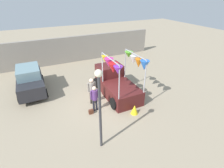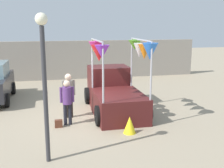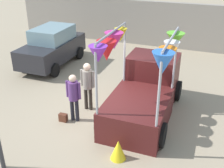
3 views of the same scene
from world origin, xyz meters
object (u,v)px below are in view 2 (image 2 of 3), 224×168
at_px(person_vendor, 69,91).
at_px(folded_kite_bundle_sunflower, 130,125).
at_px(handbag, 59,124).
at_px(street_lamp, 44,68).
at_px(person_customer, 67,98).
at_px(vendor_truck, 114,89).

relative_size(person_vendor, folded_kite_bundle_sunflower, 3.00).
bearing_deg(folded_kite_bundle_sunflower, handbag, 155.01).
height_order(street_lamp, folded_kite_bundle_sunflower, street_lamp).
height_order(person_customer, folded_kite_bundle_sunflower, person_customer).
height_order(handbag, folded_kite_bundle_sunflower, folded_kite_bundle_sunflower).
bearing_deg(folded_kite_bundle_sunflower, person_vendor, 131.71).
bearing_deg(person_vendor, folded_kite_bundle_sunflower, -48.29).
bearing_deg(folded_kite_bundle_sunflower, street_lamp, -152.24).
bearing_deg(person_customer, folded_kite_bundle_sunflower, -32.83).
relative_size(street_lamp, folded_kite_bundle_sunflower, 6.66).
distance_m(person_customer, handbag, 0.98).
xyz_separation_m(vendor_truck, folded_kite_bundle_sunflower, (-0.04, -2.66, -0.65)).
relative_size(person_vendor, handbag, 6.42).
height_order(handbag, street_lamp, street_lamp).
bearing_deg(vendor_truck, handbag, -147.44).
bearing_deg(vendor_truck, folded_kite_bundle_sunflower, -90.91).
distance_m(vendor_truck, handbag, 2.99).
height_order(person_vendor, street_lamp, street_lamp).
distance_m(person_vendor, handbag, 1.49).
distance_m(vendor_truck, person_vendor, 2.03).
bearing_deg(street_lamp, handbag, 81.69).
bearing_deg(street_lamp, person_vendor, 76.88).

